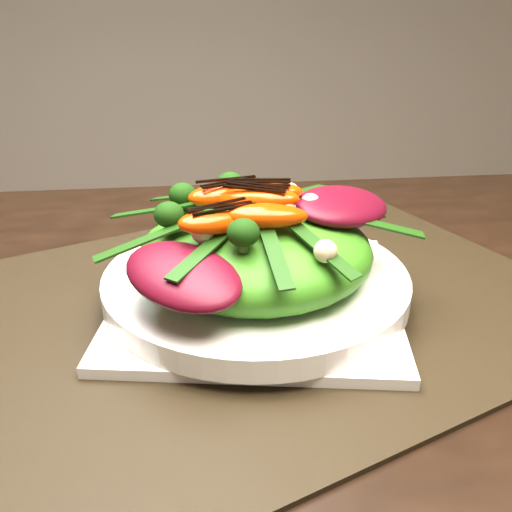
{
  "coord_description": "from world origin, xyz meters",
  "views": [
    {
      "loc": [
        -0.02,
        -0.32,
        1.0
      ],
      "look_at": [
        0.02,
        0.12,
        0.8
      ],
      "focal_mm": 42.0,
      "sensor_mm": 36.0,
      "label": 1
    }
  ],
  "objects": [
    {
      "name": "dining_table",
      "position": [
        0.0,
        0.0,
        0.73
      ],
      "size": [
        1.6,
        0.9,
        0.75
      ],
      "primitive_type": "cube",
      "color": "black",
      "rests_on": "floor"
    },
    {
      "name": "placemat",
      "position": [
        0.02,
        0.12,
        0.75
      ],
      "size": [
        0.63,
        0.56,
        0.0
      ],
      "primitive_type": "cube",
      "rotation": [
        0.0,
        0.0,
        0.41
      ],
      "color": "black",
      "rests_on": "dining_table"
    },
    {
      "name": "plate_base",
      "position": [
        0.02,
        0.12,
        0.76
      ],
      "size": [
        0.27,
        0.27,
        0.01
      ],
      "primitive_type": "cube",
      "rotation": [
        0.0,
        0.0,
        -0.17
      ],
      "color": "white",
      "rests_on": "placemat"
    },
    {
      "name": "salad_bowl",
      "position": [
        0.02,
        0.12,
        0.77
      ],
      "size": [
        0.28,
        0.28,
        0.02
      ],
      "primitive_type": "cylinder",
      "rotation": [
        0.0,
        0.0,
        -0.13
      ],
      "color": "white",
      "rests_on": "plate_base"
    },
    {
      "name": "lettuce_mound",
      "position": [
        0.02,
        0.12,
        0.8
      ],
      "size": [
        0.23,
        0.23,
        0.06
      ],
      "primitive_type": "ellipsoid",
      "rotation": [
        0.0,
        0.0,
        -0.28
      ],
      "color": "#397A16",
      "rests_on": "salad_bowl"
    },
    {
      "name": "radicchio_leaf",
      "position": [
        0.1,
        0.13,
        0.83
      ],
      "size": [
        0.11,
        0.11,
        0.02
      ],
      "primitive_type": "ellipsoid",
      "rotation": [
        0.0,
        0.0,
        0.64
      ],
      "color": "#450713",
      "rests_on": "lettuce_mound"
    },
    {
      "name": "orange_segment",
      "position": [
        0.01,
        0.13,
        0.84
      ],
      "size": [
        0.08,
        0.05,
        0.02
      ],
      "primitive_type": "ellipsoid",
      "rotation": [
        0.0,
        0.0,
        0.28
      ],
      "color": "red",
      "rests_on": "lettuce_mound"
    },
    {
      "name": "broccoli_floret",
      "position": [
        -0.04,
        0.14,
        0.84
      ],
      "size": [
        0.03,
        0.03,
        0.03
      ],
      "primitive_type": "sphere",
      "rotation": [
        0.0,
        0.0,
        0.02
      ],
      "color": "black",
      "rests_on": "lettuce_mound"
    },
    {
      "name": "macadamia_nut",
      "position": [
        0.06,
        0.09,
        0.84
      ],
      "size": [
        0.02,
        0.02,
        0.02
      ],
      "primitive_type": "sphere",
      "rotation": [
        0.0,
        0.0,
        0.35
      ],
      "color": "beige",
      "rests_on": "lettuce_mound"
    },
    {
      "name": "balsamic_drizzle",
      "position": [
        0.01,
        0.13,
        0.85
      ],
      "size": [
        0.04,
        0.01,
        0.0
      ],
      "primitive_type": "cube",
      "rotation": [
        0.0,
        0.0,
        0.28
      ],
      "color": "black",
      "rests_on": "orange_segment"
    }
  ]
}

